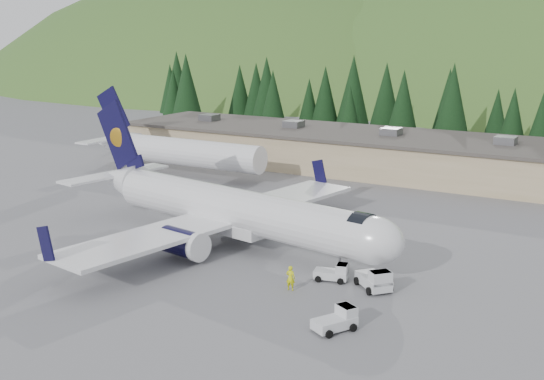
{
  "coord_description": "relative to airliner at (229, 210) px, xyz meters",
  "views": [
    {
      "loc": [
        32.07,
        -49.02,
        19.0
      ],
      "look_at": [
        0.0,
        6.0,
        4.0
      ],
      "focal_mm": 45.0,
      "sensor_mm": 36.0,
      "label": 1
    }
  ],
  "objects": [
    {
      "name": "ramp_worker",
      "position": [
        10.18,
        -7.09,
        -2.28
      ],
      "size": [
        0.76,
        0.56,
        1.92
      ],
      "primitive_type": "imported",
      "rotation": [
        0.0,
        0.0,
        3.29
      ],
      "color": "#DBE10E",
      "rests_on": "ground"
    },
    {
      "name": "baggage_tug_b",
      "position": [
        15.66,
        -3.89,
        -2.46
      ],
      "size": [
        3.52,
        3.41,
        1.74
      ],
      "rotation": [
        0.0,
        0.0,
        -0.74
      ],
      "color": "silver",
      "rests_on": "ground"
    },
    {
      "name": "tree_line",
      "position": [
        -7.57,
        60.47,
        4.24
      ],
      "size": [
        113.35,
        18.81,
        13.83
      ],
      "color": "black",
      "rests_on": "ground"
    },
    {
      "name": "airliner",
      "position": [
        0.0,
        0.0,
        0.0
      ],
      "size": [
        36.54,
        34.46,
        12.15
      ],
      "rotation": [
        0.0,
        0.0,
        -0.17
      ],
      "color": "white",
      "rests_on": "ground"
    },
    {
      "name": "ground",
      "position": [
        1.05,
        -0.18,
        -3.24
      ],
      "size": [
        600.0,
        600.0,
        0.0
      ],
      "primitive_type": "plane",
      "color": "slate"
    },
    {
      "name": "terminal_building",
      "position": [
        -3.96,
        37.82,
        -0.61
      ],
      "size": [
        71.0,
        17.0,
        6.1
      ],
      "color": "tan",
      "rests_on": "ground"
    },
    {
      "name": "second_airliner",
      "position": [
        -23.87,
        21.82,
        0.09
      ],
      "size": [
        27.5,
        11.0,
        10.05
      ],
      "color": "white",
      "rests_on": "ground"
    },
    {
      "name": "baggage_tug_c",
      "position": [
        16.15,
        -11.6,
        -2.56
      ],
      "size": [
        2.69,
        3.18,
        1.52
      ],
      "rotation": [
        0.0,
        0.0,
        1.07
      ],
      "color": "silver",
      "rests_on": "ground"
    },
    {
      "name": "baggage_tug_a",
      "position": [
        12.15,
        -3.62,
        -2.61
      ],
      "size": [
        2.85,
        2.08,
        1.39
      ],
      "rotation": [
        0.0,
        0.0,
        0.25
      ],
      "color": "silver",
      "rests_on": "ground"
    }
  ]
}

